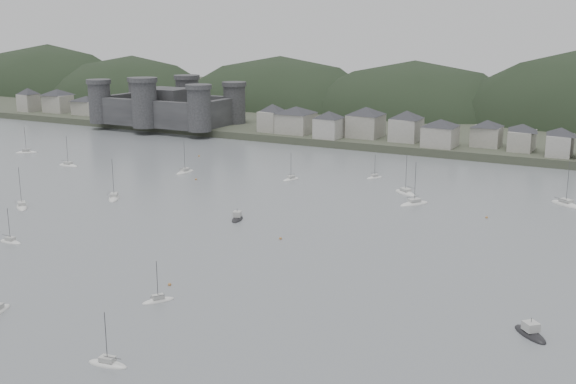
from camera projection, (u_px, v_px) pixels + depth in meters
The scene contains 10 objects.
ground at pixel (80, 317), 120.59m from camera, with size 900.00×900.00×0.00m, color slate.
far_shore_land at pixel (486, 114), 372.81m from camera, with size 900.00×250.00×3.00m, color #383D2D.
forested_ridge at pixel (482, 146), 351.67m from camera, with size 851.55×103.94×102.57m.
castle at pixel (167, 106), 327.18m from camera, with size 66.00×43.00×20.00m.
waterfront_town at pixel (557, 138), 252.25m from camera, with size 451.48×28.46×12.92m.
sailboat_lead at pixel (291, 179), 224.83m from camera, with size 4.07×7.10×9.28m.
moored_fleet at pixel (199, 219), 179.97m from camera, with size 264.37×174.80×13.64m.
motor_launch_near at pixel (530, 334), 113.62m from camera, with size 7.26×7.28×3.81m.
motor_launch_far at pixel (237, 218), 179.88m from camera, with size 4.57×7.24×3.65m.
mooring_buoys at pixel (241, 234), 167.36m from camera, with size 173.50×154.39×0.70m.
Camera 1 is at (84.40, -82.02, 49.08)m, focal length 44.21 mm.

